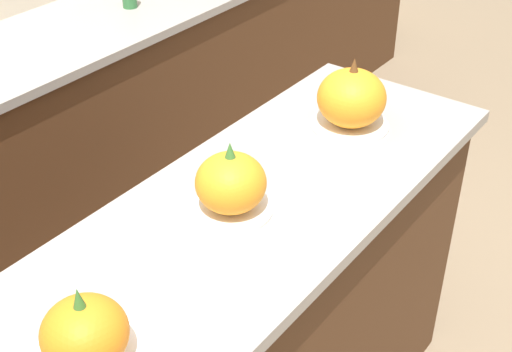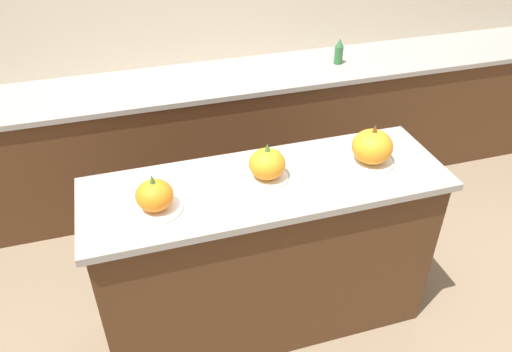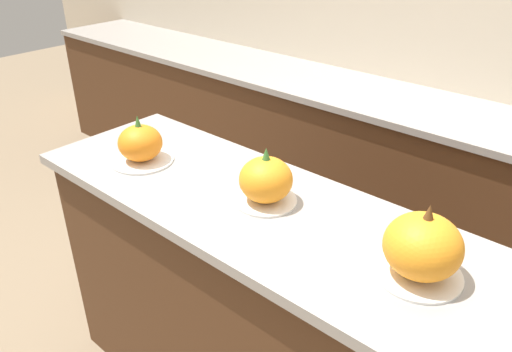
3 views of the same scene
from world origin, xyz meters
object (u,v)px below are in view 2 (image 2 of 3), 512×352
pumpkin_cake_center (267,165)px  pumpkin_cake_right (372,147)px  pumpkin_cake_left (155,197)px  bottle_tall (339,52)px

pumpkin_cake_center → pumpkin_cake_right: size_ratio=0.89×
pumpkin_cake_right → pumpkin_cake_left: bearing=-176.5°
pumpkin_cake_center → pumpkin_cake_right: bearing=-2.0°
pumpkin_cake_left → pumpkin_cake_right: (1.03, 0.06, 0.02)m
pumpkin_cake_center → pumpkin_cake_right: 0.52m
pumpkin_cake_center → pumpkin_cake_left: bearing=-171.1°
pumpkin_cake_right → bottle_tall: 1.37m
pumpkin_cake_right → bottle_tall: pumpkin_cake_right is taller
pumpkin_cake_left → bottle_tall: pumpkin_cake_left is taller
pumpkin_cake_left → pumpkin_cake_center: 0.52m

